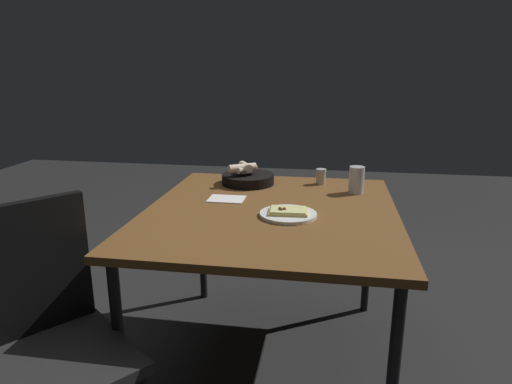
{
  "coord_description": "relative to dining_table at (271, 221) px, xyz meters",
  "views": [
    {
      "loc": [
        0.23,
        -1.78,
        1.31
      ],
      "look_at": [
        -0.07,
        0.02,
        0.8
      ],
      "focal_mm": 31.59,
      "sensor_mm": 36.0,
      "label": 1
    }
  ],
  "objects": [
    {
      "name": "napkin",
      "position": [
        -0.22,
        0.11,
        0.06
      ],
      "size": [
        0.16,
        0.12,
        0.0
      ],
      "color": "white",
      "rests_on": "dining_table"
    },
    {
      "name": "chair_near",
      "position": [
        -0.64,
        -0.66,
        -0.16
      ],
      "size": [
        0.62,
        0.62,
        0.9
      ],
      "color": "black",
      "rests_on": "ground"
    },
    {
      "name": "bread_basket",
      "position": [
        -0.17,
        0.39,
        0.09
      ],
      "size": [
        0.26,
        0.26,
        0.11
      ],
      "color": "black",
      "rests_on": "dining_table"
    },
    {
      "name": "pepper_shaker",
      "position": [
        0.19,
        0.45,
        0.09
      ],
      "size": [
        0.05,
        0.05,
        0.08
      ],
      "color": "#BFB299",
      "rests_on": "dining_table"
    },
    {
      "name": "beer_glass",
      "position": [
        0.36,
        0.31,
        0.11
      ],
      "size": [
        0.07,
        0.07,
        0.13
      ],
      "color": "silver",
      "rests_on": "dining_table"
    },
    {
      "name": "pizza_plate",
      "position": [
        0.08,
        -0.08,
        0.07
      ],
      "size": [
        0.23,
        0.23,
        0.04
      ],
      "color": "white",
      "rests_on": "dining_table"
    },
    {
      "name": "dining_table",
      "position": [
        0.0,
        0.0,
        0.0
      ],
      "size": [
        1.04,
        1.16,
        0.73
      ],
      "color": "brown",
      "rests_on": "ground"
    },
    {
      "name": "ground",
      "position": [
        0.0,
        0.0,
        -0.68
      ],
      "size": [
        8.0,
        8.0,
        0.0
      ],
      "primitive_type": "plane",
      "color": "#252525"
    }
  ]
}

